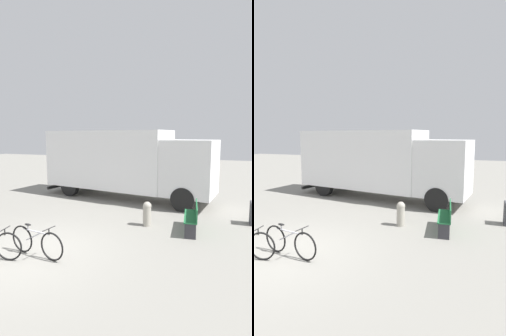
# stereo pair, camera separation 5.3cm
# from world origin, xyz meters

# --- Properties ---
(ground_plane) EXTENTS (60.00, 60.00, 0.00)m
(ground_plane) POSITION_xyz_m (0.00, 0.00, 0.00)
(ground_plane) COLOR gray
(delivery_truck) EXTENTS (8.78, 3.46, 3.35)m
(delivery_truck) POSITION_xyz_m (0.23, 6.78, 1.85)
(delivery_truck) COLOR white
(delivery_truck) RESTS_ON ground
(park_bench) EXTENTS (0.55, 1.58, 0.91)m
(park_bench) POSITION_xyz_m (3.95, 3.18, 0.50)
(park_bench) COLOR #1E6638
(park_bench) RESTS_ON ground
(bicycle_middle) EXTENTS (1.77, 0.44, 0.83)m
(bicycle_middle) POSITION_xyz_m (0.33, -0.03, 0.39)
(bicycle_middle) COLOR black
(bicycle_middle) RESTS_ON ground
(bollard_near_bench) EXTENTS (0.30, 0.30, 0.85)m
(bollard_near_bench) POSITION_xyz_m (2.41, 3.17, 0.46)
(bollard_near_bench) COLOR #9E998C
(bollard_near_bench) RESTS_ON ground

